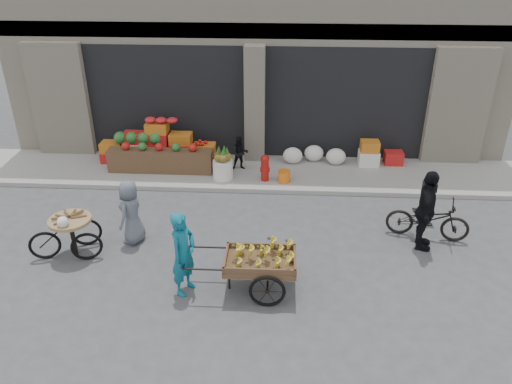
# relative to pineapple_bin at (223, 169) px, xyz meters

# --- Properties ---
(ground) EXTENTS (80.00, 80.00, 0.00)m
(ground) POSITION_rel_pineapple_bin_xyz_m (0.75, -3.60, -0.37)
(ground) COLOR #424244
(ground) RESTS_ON ground
(sidewalk) EXTENTS (18.00, 2.20, 0.12)m
(sidewalk) POSITION_rel_pineapple_bin_xyz_m (0.75, 0.50, -0.31)
(sidewalk) COLOR gray
(sidewalk) RESTS_ON ground
(building) EXTENTS (14.00, 6.45, 7.00)m
(building) POSITION_rel_pineapple_bin_xyz_m (0.75, 4.43, 3.00)
(building) COLOR beige
(building) RESTS_ON ground
(fruit_display) EXTENTS (3.10, 1.12, 1.24)m
(fruit_display) POSITION_rel_pineapple_bin_xyz_m (-1.73, 0.78, 0.30)
(fruit_display) COLOR red
(fruit_display) RESTS_ON sidewalk
(pineapple_bin) EXTENTS (0.52, 0.52, 0.50)m
(pineapple_bin) POSITION_rel_pineapple_bin_xyz_m (0.00, 0.00, 0.00)
(pineapple_bin) COLOR silver
(pineapple_bin) RESTS_ON sidewalk
(fire_hydrant) EXTENTS (0.22, 0.22, 0.71)m
(fire_hydrant) POSITION_rel_pineapple_bin_xyz_m (1.10, -0.05, 0.13)
(fire_hydrant) COLOR #A5140F
(fire_hydrant) RESTS_ON sidewalk
(orange_bucket) EXTENTS (0.32, 0.32, 0.30)m
(orange_bucket) POSITION_rel_pineapple_bin_xyz_m (1.60, -0.10, -0.10)
(orange_bucket) COLOR orange
(orange_bucket) RESTS_ON sidewalk
(right_bay_goods) EXTENTS (3.35, 0.60, 0.70)m
(right_bay_goods) POSITION_rel_pineapple_bin_xyz_m (3.36, 1.10, 0.04)
(right_bay_goods) COLOR silver
(right_bay_goods) RESTS_ON sidewalk
(seated_person) EXTENTS (0.51, 0.43, 0.93)m
(seated_person) POSITION_rel_pineapple_bin_xyz_m (0.40, 0.60, 0.21)
(seated_person) COLOR black
(seated_person) RESTS_ON sidewalk
(banana_cart) EXTENTS (2.20, 0.98, 0.92)m
(banana_cart) POSITION_rel_pineapple_bin_xyz_m (1.15, -4.40, 0.30)
(banana_cart) COLOR brown
(banana_cart) RESTS_ON ground
(vendor_woman) EXTENTS (0.59, 0.70, 1.62)m
(vendor_woman) POSITION_rel_pineapple_bin_xyz_m (-0.16, -4.51, 0.44)
(vendor_woman) COLOR #0F627A
(vendor_woman) RESTS_ON ground
(tricycle_cart) EXTENTS (1.45, 1.08, 0.95)m
(tricycle_cart) POSITION_rel_pineapple_bin_xyz_m (-2.63, -3.48, 0.20)
(tricycle_cart) COLOR #9E7F51
(tricycle_cart) RESTS_ON ground
(vendor_grey) EXTENTS (0.61, 0.78, 1.41)m
(vendor_grey) POSITION_rel_pineapple_bin_xyz_m (-1.56, -2.91, 0.34)
(vendor_grey) COLOR slate
(vendor_grey) RESTS_ON ground
(bicycle) EXTENTS (1.80, 0.95, 0.90)m
(bicycle) POSITION_rel_pineapple_bin_xyz_m (4.67, -2.39, 0.08)
(bicycle) COLOR black
(bicycle) RESTS_ON ground
(cyclist) EXTENTS (0.63, 1.08, 1.74)m
(cyclist) POSITION_rel_pineapple_bin_xyz_m (4.47, -2.79, 0.50)
(cyclist) COLOR black
(cyclist) RESTS_ON ground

